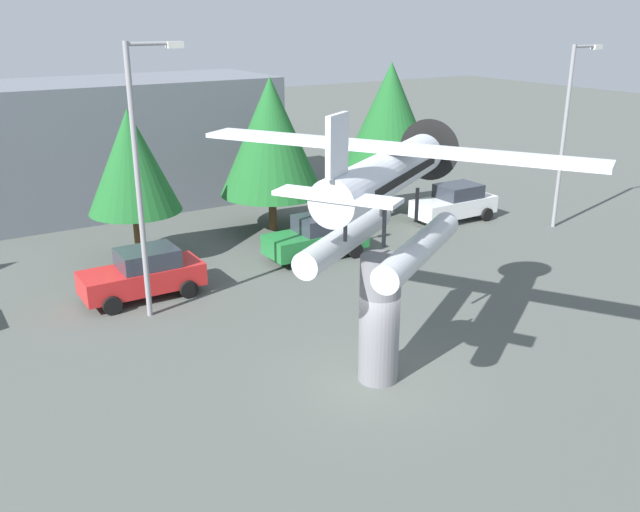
# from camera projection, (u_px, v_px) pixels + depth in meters

# --- Properties ---
(ground_plane) EXTENTS (140.00, 140.00, 0.00)m
(ground_plane) POSITION_uv_depth(u_px,v_px,m) (378.00, 378.00, 18.93)
(ground_plane) COLOR #515651
(display_pedestal) EXTENTS (1.10, 1.10, 3.58)m
(display_pedestal) POSITION_uv_depth(u_px,v_px,m) (379.00, 319.00, 18.33)
(display_pedestal) COLOR slate
(display_pedestal) RESTS_ON ground
(floatplane_monument) EXTENTS (7.01, 9.41, 4.00)m
(floatplane_monument) POSITION_uv_depth(u_px,v_px,m) (385.00, 192.00, 17.27)
(floatplane_monument) COLOR silver
(floatplane_monument) RESTS_ON display_pedestal
(car_mid_red) EXTENTS (4.20, 2.02, 1.76)m
(car_mid_red) POSITION_uv_depth(u_px,v_px,m) (143.00, 274.00, 24.08)
(car_mid_red) COLOR red
(car_mid_red) RESTS_ON ground
(car_far_green) EXTENTS (4.20, 2.02, 1.76)m
(car_far_green) POSITION_uv_depth(u_px,v_px,m) (317.00, 237.00, 28.01)
(car_far_green) COLOR #237A38
(car_far_green) RESTS_ON ground
(car_distant_white) EXTENTS (4.20, 2.02, 1.76)m
(car_distant_white) POSITION_uv_depth(u_px,v_px,m) (455.00, 203.00, 33.03)
(car_distant_white) COLOR white
(car_distant_white) RESTS_ON ground
(streetlight_primary) EXTENTS (1.84, 0.28, 8.76)m
(streetlight_primary) POSITION_uv_depth(u_px,v_px,m) (142.00, 166.00, 21.30)
(streetlight_primary) COLOR gray
(streetlight_primary) RESTS_ON ground
(streetlight_secondary) EXTENTS (1.84, 0.28, 8.24)m
(streetlight_secondary) POSITION_uv_depth(u_px,v_px,m) (568.00, 125.00, 30.85)
(streetlight_secondary) COLOR gray
(streetlight_secondary) RESTS_ON ground
(storefront_building) EXTENTS (15.07, 6.72, 6.38)m
(storefront_building) POSITION_uv_depth(u_px,v_px,m) (126.00, 142.00, 35.46)
(storefront_building) COLOR slate
(storefront_building) RESTS_ON ground
(tree_east) EXTENTS (3.64, 3.64, 6.12)m
(tree_east) POSITION_uv_depth(u_px,v_px,m) (132.00, 161.00, 26.61)
(tree_east) COLOR brown
(tree_east) RESTS_ON ground
(tree_center_back) EXTENTS (4.69, 4.69, 6.94)m
(tree_center_back) POSITION_uv_depth(u_px,v_px,m) (271.00, 137.00, 30.46)
(tree_center_back) COLOR brown
(tree_center_back) RESTS_ON ground
(tree_far_east) EXTENTS (4.43, 4.43, 7.41)m
(tree_far_east) POSITION_uv_depth(u_px,v_px,m) (390.00, 116.00, 32.32)
(tree_far_east) COLOR brown
(tree_far_east) RESTS_ON ground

